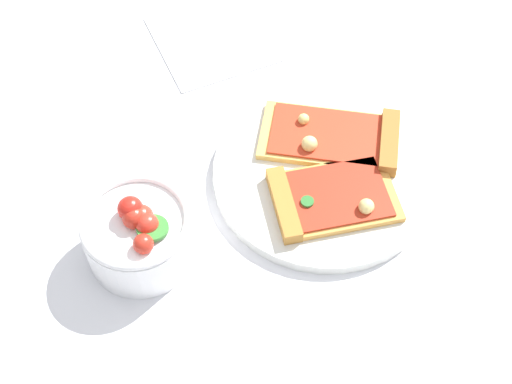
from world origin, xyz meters
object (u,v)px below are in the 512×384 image
pizza_slice_far (338,138)px  salad_bowl (139,234)px  plate (323,173)px  pizza_slice_near (326,199)px  paper_napkin (212,39)px

pizza_slice_far → salad_bowl: (-0.23, -0.11, 0.02)m
plate → pizza_slice_far: (0.02, 0.04, 0.01)m
pizza_slice_near → paper_napkin: bearing=110.3°
pizza_slice_near → paper_napkin: size_ratio=0.96×
pizza_slice_near → salad_bowl: bearing=-171.0°
plate → pizza_slice_far: 0.05m
pizza_slice_near → plate: bearing=82.4°
pizza_slice_far → plate: bearing=-120.4°
pizza_slice_far → paper_napkin: 0.24m
plate → paper_napkin: (-0.11, 0.24, -0.01)m
salad_bowl → paper_napkin: size_ratio=0.76×
plate → paper_napkin: size_ratio=1.69×
pizza_slice_near → salad_bowl: 0.20m
pizza_slice_near → paper_napkin: (-0.10, 0.28, -0.02)m
plate → pizza_slice_far: pizza_slice_far is taller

